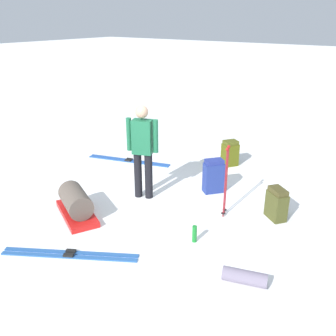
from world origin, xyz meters
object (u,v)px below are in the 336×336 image
object	(u,v)px
gear_sled	(76,204)
backpack_large_dark	(230,153)
ski_pair_near	(70,254)
backpack_small_spare	(276,204)
skier_standing	(143,148)
thermos_bottle	(195,234)
backpack_bright	(214,176)
ski_pair_far	(129,161)
ski_poles_planted_near	(226,178)
sleeping_mat_rolled	(245,277)

from	to	relation	value
gear_sled	backpack_large_dark	bearing A→B (deg)	163.80
ski_pair_near	backpack_small_spare	xyz separation A→B (m)	(-2.65, 1.94, 0.25)
skier_standing	ski_pair_near	xyz separation A→B (m)	(2.00, 0.30, -0.94)
skier_standing	backpack_small_spare	bearing A→B (deg)	106.25
thermos_bottle	backpack_bright	bearing A→B (deg)	-159.63
skier_standing	ski_pair_near	world-z (taller)	skier_standing
skier_standing	ski_pair_far	xyz separation A→B (m)	(-1.19, -1.42, -0.94)
backpack_small_spare	ski_poles_planted_near	world-z (taller)	ski_poles_planted_near
backpack_small_spare	ski_pair_far	bearing A→B (deg)	-98.26
ski_poles_planted_near	gear_sled	bearing A→B (deg)	-53.42
skier_standing	gear_sled	bearing A→B (deg)	-20.97
thermos_bottle	sleeping_mat_rolled	bearing A→B (deg)	67.33
skier_standing	backpack_large_dark	xyz separation A→B (m)	(-2.32, 0.56, -0.68)
ski_pair_far	backpack_small_spare	distance (m)	3.71
skier_standing	ski_poles_planted_near	xyz separation A→B (m)	(-0.26, 1.51, -0.28)
ski_pair_near	sleeping_mat_rolled	world-z (taller)	sleeping_mat_rolled
backpack_bright	backpack_large_dark	bearing A→B (deg)	-165.33
backpack_small_spare	skier_standing	bearing A→B (deg)	-73.75
ski_pair_far	gear_sled	xyz separation A→B (m)	(2.38, 0.96, 0.21)
sleeping_mat_rolled	thermos_bottle	world-z (taller)	thermos_bottle
ski_pair_far	thermos_bottle	xyz separation A→B (m)	(1.88, 2.95, 0.12)
backpack_small_spare	sleeping_mat_rolled	world-z (taller)	backpack_small_spare
ski_pair_near	thermos_bottle	bearing A→B (deg)	136.69
backpack_large_dark	ski_poles_planted_near	xyz separation A→B (m)	(2.05, 0.95, 0.40)
skier_standing	thermos_bottle	distance (m)	1.87
backpack_large_dark	ski_poles_planted_near	size ratio (longest dim) A/B	0.47
ski_pair_near	thermos_bottle	distance (m)	1.79
sleeping_mat_rolled	ski_pair_far	bearing A→B (deg)	-120.26
skier_standing	ski_pair_far	size ratio (longest dim) A/B	0.88
gear_sled	skier_standing	bearing A→B (deg)	159.03
ski_poles_planted_near	thermos_bottle	size ratio (longest dim) A/B	4.65
backpack_large_dark	sleeping_mat_rolled	world-z (taller)	backpack_large_dark
backpack_small_spare	backpack_bright	bearing A→B (deg)	-101.65
ski_poles_planted_near	skier_standing	bearing A→B (deg)	-80.07
ski_pair_far	ski_poles_planted_near	size ratio (longest dim) A/B	1.60
skier_standing	ski_pair_near	bearing A→B (deg)	8.62
backpack_small_spare	thermos_bottle	bearing A→B (deg)	-27.88
ski_pair_near	sleeping_mat_rolled	bearing A→B (deg)	111.81
backpack_large_dark	gear_sled	bearing A→B (deg)	-16.20
ski_poles_planted_near	sleeping_mat_rolled	xyz separation A→B (m)	(1.38, 1.01, -0.59)
backpack_large_dark	backpack_bright	xyz separation A→B (m)	(1.39, 0.36, 0.04)
ski_pair_far	gear_sled	world-z (taller)	gear_sled
skier_standing	backpack_small_spare	xyz separation A→B (m)	(-0.65, 2.25, -0.69)
skier_standing	gear_sled	world-z (taller)	skier_standing
sleeping_mat_rolled	skier_standing	bearing A→B (deg)	-113.81
skier_standing	sleeping_mat_rolled	world-z (taller)	skier_standing
skier_standing	backpack_bright	xyz separation A→B (m)	(-0.93, 0.93, -0.64)
gear_sled	thermos_bottle	xyz separation A→B (m)	(-0.50, 1.99, -0.09)
ski_pair_far	backpack_small_spare	bearing A→B (deg)	81.74
skier_standing	ski_pair_far	world-z (taller)	skier_standing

